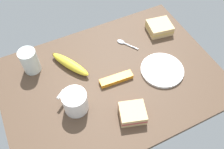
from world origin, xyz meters
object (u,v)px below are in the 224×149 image
plate_of_food (162,70)px  banana (70,64)px  coffee_mug_black (75,102)px  sandwich_main (159,27)px  sandwich_side (132,113)px  glass_of_milk (30,62)px  snack_bar (116,79)px  spoon (124,43)px

plate_of_food → banana: bearing=-28.9°
plate_of_food → banana: banana is taller
coffee_mug_black → sandwich_main: size_ratio=0.93×
sandwich_side → glass_of_milk: bearing=-54.1°
sandwich_side → sandwich_main: bearing=-134.4°
coffee_mug_black → snack_bar: bearing=-166.4°
banana → snack_bar: banana is taller
plate_of_food → coffee_mug_black: size_ratio=1.60×
plate_of_food → snack_bar: 20.26cm
coffee_mug_black → glass_of_milk: glass_of_milk is taller
coffee_mug_black → snack_bar: coffee_mug_black is taller
sandwich_main → banana: (46.29, 2.27, -0.18)cm
coffee_mug_black → spoon: size_ratio=1.14×
glass_of_milk → spoon: size_ratio=1.08×
sandwich_side → snack_bar: 17.32cm
banana → snack_bar: 20.80cm
plate_of_food → banana: 39.34cm
coffee_mug_black → snack_bar: 20.30cm
sandwich_side → spoon: 37.03cm
plate_of_food → snack_bar: size_ratio=1.30×
spoon → snack_bar: 21.07cm
banana → sandwich_main: bearing=-177.2°
snack_bar → coffee_mug_black: bearing=17.2°
glass_of_milk → banana: size_ratio=0.56×
spoon → snack_bar: snack_bar is taller
sandwich_side → glass_of_milk: (27.62, -38.13, 2.63)cm
coffee_mug_black → plate_of_food: bearing=-179.3°
sandwich_main → glass_of_milk: size_ratio=1.13×
sandwich_side → glass_of_milk: 47.15cm
plate_of_food → spoon: (7.20, -21.06, -0.22)cm
sandwich_side → spoon: size_ratio=1.16×
sandwich_side → coffee_mug_black: bearing=-35.4°
plate_of_food → spoon: size_ratio=1.82×
plate_of_food → snack_bar: (19.82, -4.20, 0.40)cm
sandwich_main → snack_bar: 35.99cm
sandwich_main → snack_bar: bearing=28.3°
coffee_mug_black → glass_of_milk: (10.07, -25.65, 0.18)cm
coffee_mug_black → snack_bar: (-19.42, -4.70, -3.64)cm
spoon → banana: bearing=4.4°
sandwich_main → glass_of_milk: 61.34cm
plate_of_food → spoon: bearing=-71.1°
plate_of_food → snack_bar: snack_bar is taller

